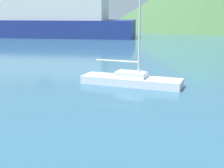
# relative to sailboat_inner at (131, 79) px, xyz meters

# --- Properties ---
(sailboat_inner) EXTENTS (5.98, 3.52, 6.86)m
(sailboat_inner) POSITION_rel_sailboat_inner_xyz_m (0.00, 0.00, 0.00)
(sailboat_inner) COLOR silver
(sailboat_inner) RESTS_ON ground_plane
(ferry_distant) EXTENTS (31.53, 12.73, 8.21)m
(ferry_distant) POSITION_rel_sailboat_inner_xyz_m (-12.57, 35.21, 2.55)
(ferry_distant) COLOR navy
(ferry_distant) RESTS_ON ground_plane
(hill_central) EXTENTS (27.43, 27.43, 9.19)m
(hill_central) POSITION_rel_sailboat_inner_xyz_m (-17.31, 74.68, 4.24)
(hill_central) COLOR #4C6647
(hill_central) RESTS_ON ground_plane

